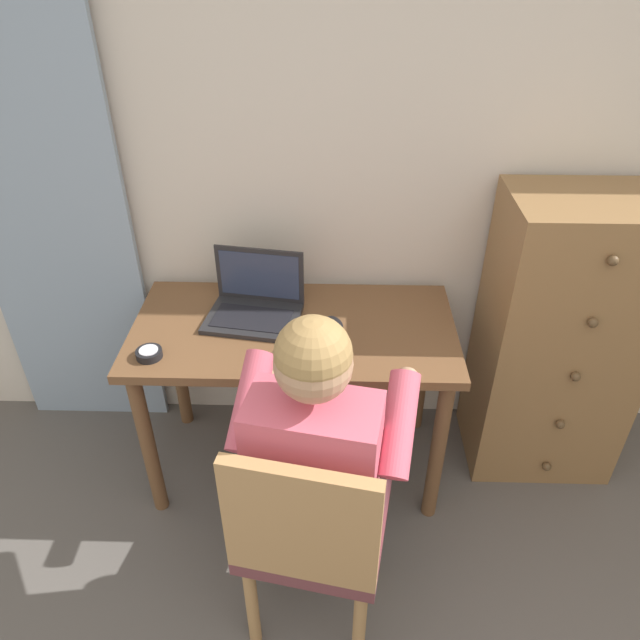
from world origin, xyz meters
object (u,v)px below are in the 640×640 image
object	(u,v)px
computer_mouse	(334,324)
desk_clock	(149,353)
desk	(294,350)
laptop	(255,303)
dresser	(557,341)
chair	(310,532)
person_seated	(322,443)

from	to	relation	value
computer_mouse	desk_clock	world-z (taller)	computer_mouse
desk	laptop	bearing A→B (deg)	153.51
desk	dresser	xyz separation A→B (m)	(1.03, 0.11, -0.02)
desk_clock	computer_mouse	bearing A→B (deg)	16.87
computer_mouse	desk_clock	size ratio (longest dim) A/B	1.11
computer_mouse	desk_clock	xyz separation A→B (m)	(-0.63, -0.19, -0.00)
desk	desk_clock	world-z (taller)	desk_clock
laptop	chair	bearing A→B (deg)	-73.23
person_seated	desk_clock	bearing A→B (deg)	150.72
dresser	chair	size ratio (longest dim) A/B	1.36
desk	desk_clock	bearing A→B (deg)	-158.06
computer_mouse	person_seated	bearing A→B (deg)	-116.11
desk	laptop	size ratio (longest dim) A/B	3.19
person_seated	desk_clock	size ratio (longest dim) A/B	13.36
desk	computer_mouse	xyz separation A→B (m)	(0.15, -0.00, 0.13)
dresser	chair	bearing A→B (deg)	-138.74
dresser	desk	bearing A→B (deg)	-173.84
person_seated	laptop	xyz separation A→B (m)	(-0.27, 0.61, 0.10)
dresser	laptop	world-z (taller)	dresser
desk	chair	distance (m)	0.73
dresser	desk_clock	bearing A→B (deg)	-168.57
laptop	desk	bearing A→B (deg)	-26.49
desk	dresser	size ratio (longest dim) A/B	1.00
dresser	desk_clock	xyz separation A→B (m)	(-1.51, -0.31, 0.14)
dresser	computer_mouse	distance (m)	0.90
desk	desk_clock	distance (m)	0.54
desk	computer_mouse	size ratio (longest dim) A/B	11.95
desk	desk_clock	xyz separation A→B (m)	(-0.48, -0.19, 0.13)
laptop	computer_mouse	size ratio (longest dim) A/B	3.74
person_seated	laptop	size ratio (longest dim) A/B	3.21
person_seated	computer_mouse	xyz separation A→B (m)	(0.03, 0.53, 0.07)
person_seated	computer_mouse	bearing A→B (deg)	86.84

